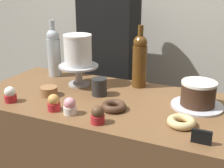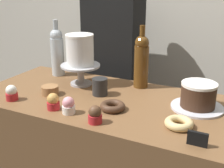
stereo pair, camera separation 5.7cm
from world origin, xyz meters
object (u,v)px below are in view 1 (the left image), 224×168
object	(u,v)px
coffee_cup_ceramic	(99,87)
barista_figure	(109,77)
donut_glazed	(181,122)
white_layer_cake	(78,50)
cupcake_strawberry	(70,106)
chocolate_round_cake	(198,93)
cake_stand_pedestal	(79,72)
cupcake_vanilla	(10,95)
cookie_stack	(49,91)
cupcake_chocolate	(98,115)
wine_bottle_clear	(54,52)
price_sign_chalkboard	(202,137)
wine_bottle_amber	(140,60)
donut_chocolate	(114,106)
cupcake_caramel	(54,103)

from	to	relation	value
coffee_cup_ceramic	barista_figure	size ratio (longest dim) A/B	0.05
donut_glazed	coffee_cup_ceramic	distance (m)	0.46
white_layer_cake	cupcake_strawberry	xyz separation A→B (m)	(0.14, -0.33, -0.16)
white_layer_cake	coffee_cup_ceramic	xyz separation A→B (m)	(0.16, -0.09, -0.15)
chocolate_round_cake	cupcake_strawberry	world-z (taller)	chocolate_round_cake
cake_stand_pedestal	cupcake_vanilla	xyz separation A→B (m)	(-0.18, -0.33, -0.04)
cupcake_strawberry	cookie_stack	xyz separation A→B (m)	(-0.21, 0.14, -0.01)
cookie_stack	coffee_cup_ceramic	world-z (taller)	coffee_cup_ceramic
cupcake_chocolate	donut_glazed	world-z (taller)	cupcake_chocolate
wine_bottle_clear	barista_figure	size ratio (longest dim) A/B	0.20
wine_bottle_clear	donut_glazed	distance (m)	0.89
cake_stand_pedestal	price_sign_chalkboard	size ratio (longest dim) A/B	3.01
chocolate_round_cake	cupcake_chocolate	bearing A→B (deg)	-136.54
white_layer_cake	chocolate_round_cake	xyz separation A→B (m)	(0.63, -0.04, -0.13)
wine_bottle_amber	coffee_cup_ceramic	xyz separation A→B (m)	(-0.14, -0.20, -0.10)
donut_glazed	price_sign_chalkboard	xyz separation A→B (m)	(0.09, -0.11, 0.01)
coffee_cup_ceramic	wine_bottle_amber	bearing A→B (deg)	54.69
cookie_stack	cupcake_chocolate	bearing A→B (deg)	-25.31
cupcake_strawberry	wine_bottle_amber	bearing A→B (deg)	70.28
cupcake_chocolate	chocolate_round_cake	bearing A→B (deg)	43.46
white_layer_cake	cookie_stack	xyz separation A→B (m)	(-0.06, -0.19, -0.17)
wine_bottle_amber	donut_chocolate	bearing A→B (deg)	-91.00
chocolate_round_cake	cupcake_caramel	distance (m)	0.64
barista_figure	cookie_stack	bearing A→B (deg)	-93.73
cupcake_vanilla	barista_figure	size ratio (longest dim) A/B	0.05
cake_stand_pedestal	cookie_stack	size ratio (longest dim) A/B	2.51
price_sign_chalkboard	coffee_cup_ceramic	distance (m)	0.59
cupcake_vanilla	cupcake_strawberry	bearing A→B (deg)	-0.31
donut_chocolate	donut_glazed	size ratio (longest dim) A/B	1.00
cupcake_chocolate	cookie_stack	world-z (taller)	cupcake_chocolate
cupcake_vanilla	wine_bottle_amber	bearing A→B (deg)	42.37
wine_bottle_amber	cookie_stack	xyz separation A→B (m)	(-0.36, -0.30, -0.12)
wine_bottle_amber	donut_glazed	size ratio (longest dim) A/B	2.91
cupcake_chocolate	cookie_stack	bearing A→B (deg)	154.69
wine_bottle_clear	cupcake_caramel	distance (m)	0.51
chocolate_round_cake	donut_chocolate	world-z (taller)	chocolate_round_cake
white_layer_cake	cupcake_vanilla	xyz separation A→B (m)	(-0.18, -0.33, -0.16)
chocolate_round_cake	cupcake_vanilla	world-z (taller)	chocolate_round_cake
chocolate_round_cake	cupcake_vanilla	size ratio (longest dim) A/B	2.07
cupcake_vanilla	price_sign_chalkboard	world-z (taller)	cupcake_vanilla
donut_glazed	white_layer_cake	bearing A→B (deg)	157.75
wine_bottle_amber	cupcake_caramel	xyz separation A→B (m)	(-0.24, -0.44, -0.11)
cupcake_caramel	price_sign_chalkboard	bearing A→B (deg)	-2.23
wine_bottle_clear	cupcake_caramel	xyz separation A→B (m)	(0.27, -0.41, -0.11)
donut_glazed	barista_figure	bearing A→B (deg)	132.11
white_layer_cake	price_sign_chalkboard	size ratio (longest dim) A/B	2.31
white_layer_cake	cookie_stack	world-z (taller)	white_layer_cake
white_layer_cake	cupcake_vanilla	distance (m)	0.41
white_layer_cake	wine_bottle_clear	distance (m)	0.24
wine_bottle_amber	coffee_cup_ceramic	bearing A→B (deg)	-125.31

